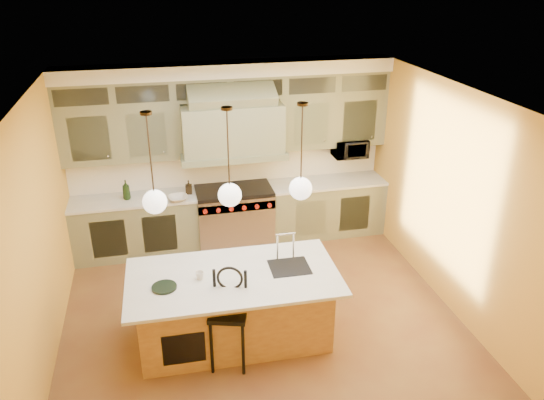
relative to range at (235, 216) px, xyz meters
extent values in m
plane|color=brown|center=(0.00, -2.14, -0.49)|extent=(5.00, 5.00, 0.00)
plane|color=white|center=(0.00, -2.14, 2.41)|extent=(5.00, 5.00, 0.00)
plane|color=gold|center=(0.00, 0.36, 0.96)|extent=(5.00, 0.00, 5.00)
plane|color=gold|center=(0.00, -4.64, 0.96)|extent=(5.00, 0.00, 5.00)
plane|color=gold|center=(-2.50, -2.14, 0.96)|extent=(0.00, 5.00, 5.00)
plane|color=gold|center=(2.50, -2.14, 0.96)|extent=(0.00, 5.00, 5.00)
cube|color=gray|center=(-1.55, 0.03, -0.04)|extent=(1.90, 0.65, 0.90)
cube|color=gray|center=(1.55, 0.03, -0.04)|extent=(1.90, 0.65, 0.90)
cube|color=silver|center=(-1.55, 0.03, 0.43)|extent=(1.90, 0.68, 0.04)
cube|color=silver|center=(1.55, 0.03, 0.43)|extent=(1.90, 0.68, 0.04)
cube|color=white|center=(0.00, 0.34, 0.73)|extent=(5.00, 0.04, 0.56)
cube|color=gray|center=(-1.62, 0.18, 1.44)|extent=(1.75, 0.35, 0.85)
cube|color=gray|center=(1.62, 0.18, 1.44)|extent=(1.75, 0.35, 0.85)
cube|color=gray|center=(0.00, 0.01, 1.46)|extent=(1.50, 0.70, 0.75)
cube|color=#6D7555|center=(0.00, 0.01, 1.06)|extent=(1.60, 0.76, 0.10)
cube|color=#333833|center=(0.00, 0.18, 2.04)|extent=(5.00, 0.35, 0.35)
cube|color=white|center=(0.00, 0.16, 2.31)|extent=(5.00, 0.47, 0.20)
cube|color=silver|center=(0.00, 0.01, -0.04)|extent=(1.20, 0.70, 0.90)
cube|color=black|center=(0.00, 0.01, 0.44)|extent=(1.20, 0.70, 0.06)
cube|color=silver|center=(0.00, -0.31, 0.29)|extent=(1.20, 0.06, 0.14)
cube|color=#946034|center=(-0.40, -2.39, -0.05)|extent=(2.22, 1.10, 0.88)
cube|color=silver|center=(-0.40, -2.44, 0.41)|extent=(2.48, 1.35, 0.04)
cube|color=black|center=(0.28, -2.41, 0.41)|extent=(0.48, 0.43, 0.05)
cylinder|color=black|center=(-0.74, -2.95, -0.15)|extent=(0.04, 0.04, 0.68)
cylinder|color=black|center=(-0.41, -3.05, -0.15)|extent=(0.04, 0.04, 0.68)
cylinder|color=black|center=(-0.64, -2.61, -0.15)|extent=(0.04, 0.04, 0.68)
cylinder|color=black|center=(-0.30, -2.71, -0.15)|extent=(0.04, 0.04, 0.68)
cube|color=black|center=(-0.52, -2.83, 0.22)|extent=(0.51, 0.51, 0.05)
torus|color=black|center=(-0.47, -2.66, 0.55)|extent=(0.29, 0.12, 0.30)
imported|color=black|center=(1.95, 0.11, 0.96)|extent=(0.54, 0.37, 0.30)
imported|color=black|center=(-1.63, 0.01, 0.61)|extent=(0.13, 0.13, 0.30)
imported|color=black|center=(-0.70, 0.01, 0.56)|extent=(0.11, 0.11, 0.21)
imported|color=silver|center=(-0.88, -0.22, 0.49)|extent=(0.33, 0.33, 0.07)
imported|color=silver|center=(-0.78, -2.42, 0.48)|extent=(0.10, 0.10, 0.09)
cylinder|color=#2D2319|center=(-1.20, -2.39, 2.39)|extent=(0.12, 0.12, 0.03)
cylinder|color=#2D2319|center=(-1.20, -2.39, 1.95)|extent=(0.02, 0.02, 0.93)
sphere|color=white|center=(-1.20, -2.39, 1.43)|extent=(0.26, 0.26, 0.26)
cylinder|color=#2D2319|center=(-0.40, -2.39, 2.39)|extent=(0.12, 0.12, 0.03)
cylinder|color=#2D2319|center=(-0.40, -2.39, 1.95)|extent=(0.02, 0.02, 0.93)
sphere|color=white|center=(-0.40, -2.39, 1.43)|extent=(0.26, 0.26, 0.26)
cylinder|color=#2D2319|center=(0.40, -2.39, 2.39)|extent=(0.12, 0.12, 0.03)
cylinder|color=#2D2319|center=(0.40, -2.39, 1.95)|extent=(0.02, 0.02, 0.93)
sphere|color=white|center=(0.40, -2.39, 1.43)|extent=(0.26, 0.26, 0.26)
camera|label=1|loc=(-1.13, -7.63, 3.76)|focal=35.00mm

